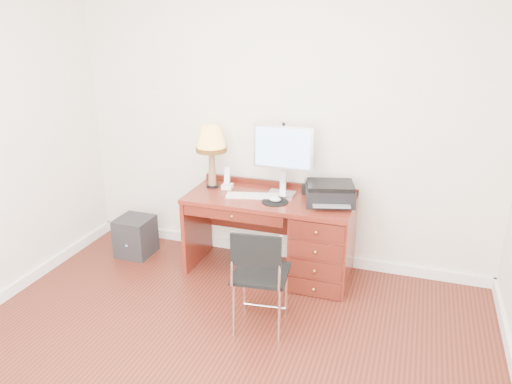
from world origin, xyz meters
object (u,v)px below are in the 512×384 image
(phone, at_px, (227,182))
(chair, at_px, (258,270))
(desk, at_px, (304,236))
(leg_lamp, at_px, (211,143))
(monitor, at_px, (283,151))
(printer, at_px, (330,193))
(equipment_box, at_px, (136,236))

(phone, distance_m, chair, 1.22)
(desk, relative_size, leg_lamp, 2.55)
(chair, bearing_deg, leg_lamp, 121.42)
(desk, xyz_separation_m, chair, (-0.13, -0.91, 0.11))
(desk, height_order, phone, phone)
(monitor, xyz_separation_m, printer, (0.46, -0.10, -0.31))
(monitor, bearing_deg, leg_lamp, -175.33)
(desk, distance_m, printer, 0.48)
(desk, relative_size, phone, 7.33)
(leg_lamp, relative_size, chair, 0.68)
(phone, relative_size, equipment_box, 0.53)
(printer, relative_size, leg_lamp, 0.82)
(desk, xyz_separation_m, monitor, (-0.24, 0.12, 0.73))
(printer, distance_m, leg_lamp, 1.18)
(monitor, bearing_deg, chair, -82.19)
(phone, height_order, chair, phone)
(chair, xyz_separation_m, equipment_box, (-1.57, 0.83, -0.33))
(leg_lamp, relative_size, equipment_box, 1.51)
(chair, bearing_deg, desk, 74.97)
(printer, xyz_separation_m, leg_lamp, (-1.13, 0.07, 0.34))
(phone, bearing_deg, leg_lamp, 176.41)
(phone, distance_m, equipment_box, 1.13)
(printer, bearing_deg, leg_lamp, 161.35)
(desk, xyz_separation_m, equipment_box, (-1.70, -0.08, -0.22))
(desk, relative_size, printer, 3.12)
(chair, bearing_deg, monitor, 89.36)
(phone, xyz_separation_m, equipment_box, (-0.94, -0.17, -0.62))
(equipment_box, bearing_deg, chair, -26.59)
(desk, distance_m, phone, 0.87)
(desk, xyz_separation_m, leg_lamp, (-0.92, 0.09, 0.77))
(monitor, bearing_deg, equipment_box, -170.24)
(desk, bearing_deg, phone, 173.36)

